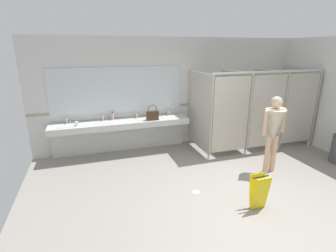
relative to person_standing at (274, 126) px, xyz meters
name	(u,v)px	position (x,y,z in m)	size (l,w,h in m)	color
ground_plane	(235,200)	(-1.20, -0.65, -1.05)	(7.26, 6.34, 0.10)	gray
wall_back	(178,92)	(-1.20, 2.28, 0.38)	(7.26, 0.12, 2.76)	silver
wall_back_tile_band	(179,105)	(-1.20, 2.21, 0.05)	(7.26, 0.01, 0.06)	#9E937F
vanity_counter	(121,129)	(-2.77, 2.00, -0.39)	(3.26, 0.56, 0.94)	silver
mirror_panel	(118,90)	(-2.77, 2.20, 0.52)	(3.16, 0.02, 1.08)	silver
bathroom_stalls	(256,108)	(0.56, 1.33, 0.04)	(3.03, 1.31, 1.99)	#B2AD9E
person_standing	(274,126)	(0.00, 0.00, 0.00)	(0.56, 0.45, 1.60)	#DBAD89
handbag	(152,115)	(-2.04, 1.78, -0.05)	(0.29, 0.11, 0.37)	#3F2D1E
soap_dispenser	(113,116)	(-2.95, 2.08, -0.08)	(0.07, 0.07, 0.21)	#D899B2
paper_cup	(77,124)	(-3.77, 1.81, -0.12)	(0.07, 0.07, 0.10)	white
wet_floor_sign	(259,192)	(-1.04, -1.03, -0.70)	(0.28, 0.19, 0.58)	yellow
floor_drain_cover	(196,192)	(-1.79, -0.28, -1.00)	(0.14, 0.14, 0.01)	#B7BABF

